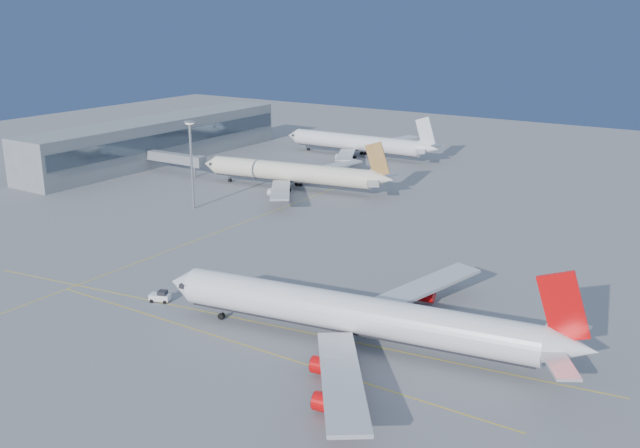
{
  "coord_description": "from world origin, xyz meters",
  "views": [
    {
      "loc": [
        71.27,
        -94.66,
        51.71
      ],
      "look_at": [
        -10.18,
        30.02,
        7.0
      ],
      "focal_mm": 40.0,
      "sensor_mm": 36.0,
      "label": 1
    }
  ],
  "objects_px": {
    "airliner_third": "(359,143)",
    "airliner_virgin": "(360,316)",
    "airliner_etihad": "(294,173)",
    "pushback_tug": "(160,296)",
    "light_mast": "(191,158)"
  },
  "relations": [
    {
      "from": "airliner_virgin",
      "to": "light_mast",
      "type": "bearing_deg",
      "value": 140.0
    },
    {
      "from": "airliner_virgin",
      "to": "light_mast",
      "type": "height_order",
      "value": "light_mast"
    },
    {
      "from": "airliner_etihad",
      "to": "airliner_third",
      "type": "distance_m",
      "value": 54.24
    },
    {
      "from": "airliner_third",
      "to": "light_mast",
      "type": "relative_size",
      "value": 2.64
    },
    {
      "from": "airliner_virgin",
      "to": "airliner_etihad",
      "type": "distance_m",
      "value": 106.23
    },
    {
      "from": "airliner_virgin",
      "to": "airliner_etihad",
      "type": "relative_size",
      "value": 1.13
    },
    {
      "from": "light_mast",
      "to": "airliner_etihad",
      "type": "bearing_deg",
      "value": 72.63
    },
    {
      "from": "airliner_virgin",
      "to": "pushback_tug",
      "type": "relative_size",
      "value": 17.04
    },
    {
      "from": "airliner_virgin",
      "to": "pushback_tug",
      "type": "bearing_deg",
      "value": 176.77
    },
    {
      "from": "airliner_third",
      "to": "airliner_virgin",
      "type": "bearing_deg",
      "value": -60.99
    },
    {
      "from": "airliner_third",
      "to": "pushback_tug",
      "type": "distance_m",
      "value": 143.32
    },
    {
      "from": "light_mast",
      "to": "airliner_third",
      "type": "bearing_deg",
      "value": 88.8
    },
    {
      "from": "airliner_etihad",
      "to": "pushback_tug",
      "type": "xyz_separation_m",
      "value": [
        29.29,
        -84.62,
        -4.04
      ]
    },
    {
      "from": "airliner_etihad",
      "to": "light_mast",
      "type": "bearing_deg",
      "value": -116.42
    },
    {
      "from": "pushback_tug",
      "to": "airliner_third",
      "type": "bearing_deg",
      "value": 83.78
    }
  ]
}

